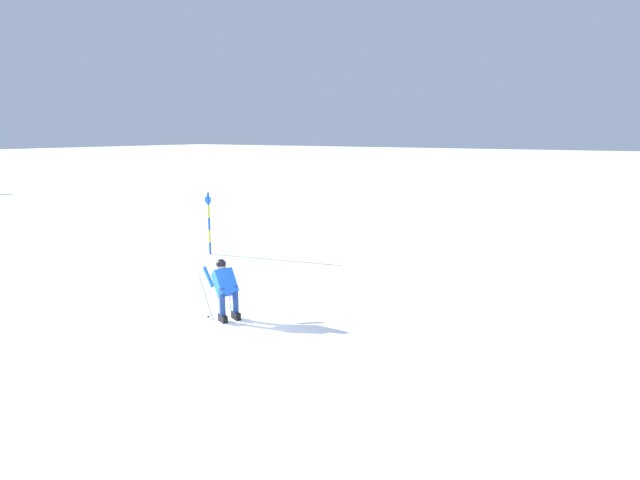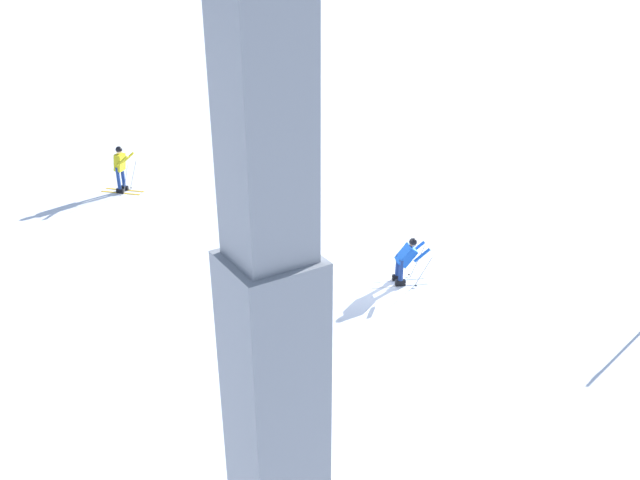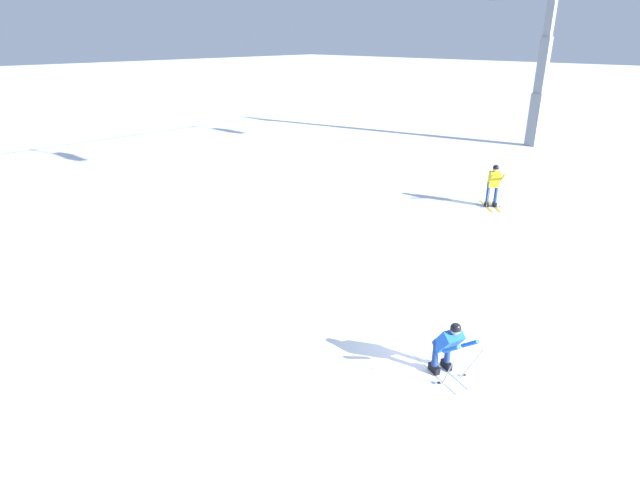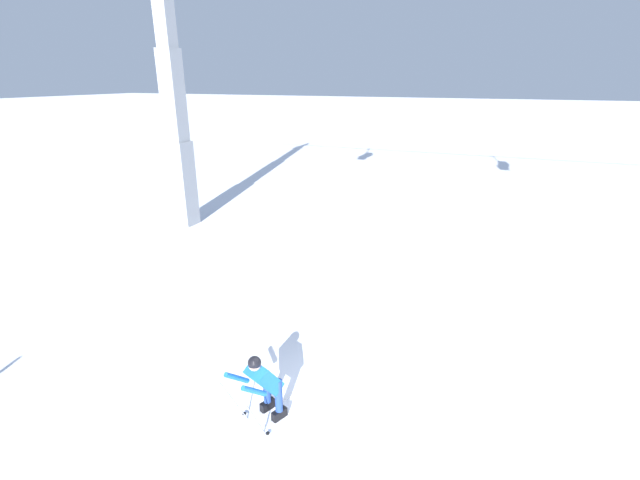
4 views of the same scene
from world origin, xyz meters
TOP-DOWN VIEW (x-y plane):
  - ground_plane at (0.00, 0.00)m, footprint 260.00×260.00m
  - skier_carving_main at (-1.15, -1.02)m, footprint 1.12×1.69m
  - lift_tower_far at (23.74, 7.38)m, footprint 0.66×2.84m
  - skier_distant_uphill at (10.11, 3.46)m, footprint 1.45×1.41m

SIDE VIEW (x-z plane):
  - ground_plane at x=0.00m, z-range 0.00..0.00m
  - skier_carving_main at x=-1.15m, z-range 0.02..1.49m
  - skier_distant_uphill at x=10.11m, z-range 0.14..1.95m
  - lift_tower_far at x=23.74m, z-range -0.77..9.53m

